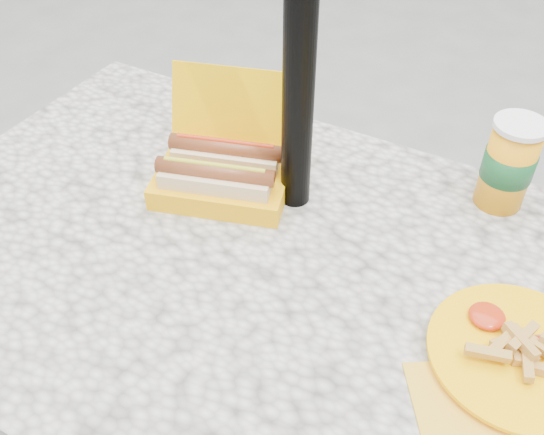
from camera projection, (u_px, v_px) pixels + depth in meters
The scene contains 5 objects.
picnic_table at pixel (250, 300), 1.03m from camera, with size 1.20×0.80×0.75m.
umbrella_pole at pixel (301, 2), 0.82m from camera, with size 0.05×0.05×2.20m, color black.
hotdog_box at pixel (223, 171), 1.05m from camera, with size 0.28×0.26×0.18m.
fries_plate at pixel (517, 358), 0.80m from camera, with size 0.26×0.36×0.05m.
soda_cup at pixel (509, 164), 1.00m from camera, with size 0.09×0.09×0.16m.
Camera 1 is at (0.35, -0.57, 1.44)m, focal length 40.00 mm.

